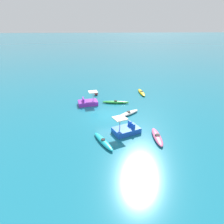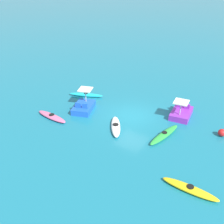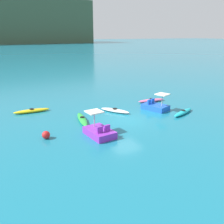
% 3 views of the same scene
% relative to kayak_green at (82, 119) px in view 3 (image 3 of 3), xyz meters
% --- Properties ---
extents(ground_plane, '(600.00, 600.00, 0.00)m').
position_rel_kayak_green_xyz_m(ground_plane, '(3.45, -1.36, -0.16)').
color(ground_plane, '#19728C').
extents(kayak_green, '(1.14, 3.53, 0.37)m').
position_rel_kayak_green_xyz_m(kayak_green, '(0.00, 0.00, 0.00)').
color(kayak_green, green).
rests_on(kayak_green, ground_plane).
extents(kayak_white, '(2.25, 2.84, 0.37)m').
position_rel_kayak_green_xyz_m(kayak_white, '(3.59, 1.01, 0.00)').
color(kayak_white, white).
rests_on(kayak_white, ground_plane).
extents(kayak_pink, '(3.14, 0.91, 0.37)m').
position_rel_kayak_green_xyz_m(kayak_pink, '(8.77, 2.57, 0.00)').
color(kayak_pink, pink).
rests_on(kayak_pink, ground_plane).
extents(kayak_cyan, '(3.20, 1.79, 0.37)m').
position_rel_kayak_green_xyz_m(kayak_cyan, '(8.97, -2.22, 0.00)').
color(kayak_cyan, '#19B7C6').
rests_on(kayak_cyan, ground_plane).
extents(kayak_yellow, '(3.29, 0.65, 0.37)m').
position_rel_kayak_green_xyz_m(kayak_yellow, '(-3.46, 4.31, 0.00)').
color(kayak_yellow, yellow).
rests_on(kayak_yellow, ground_plane).
extents(pedal_boat_blue, '(2.25, 2.77, 1.68)m').
position_rel_kayak_green_xyz_m(pedal_boat_blue, '(7.48, 0.01, 0.17)').
color(pedal_boat_blue, blue).
rests_on(pedal_boat_blue, ground_plane).
extents(pedal_boat_purple, '(1.82, 2.61, 1.68)m').
position_rel_kayak_green_xyz_m(pedal_boat_purple, '(0.06, -3.51, 0.17)').
color(pedal_boat_purple, purple).
rests_on(pedal_boat_purple, ground_plane).
extents(buoy_red, '(0.57, 0.57, 0.57)m').
position_rel_kayak_green_xyz_m(buoy_red, '(-3.49, -2.36, 0.12)').
color(buoy_red, red).
rests_on(buoy_red, ground_plane).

